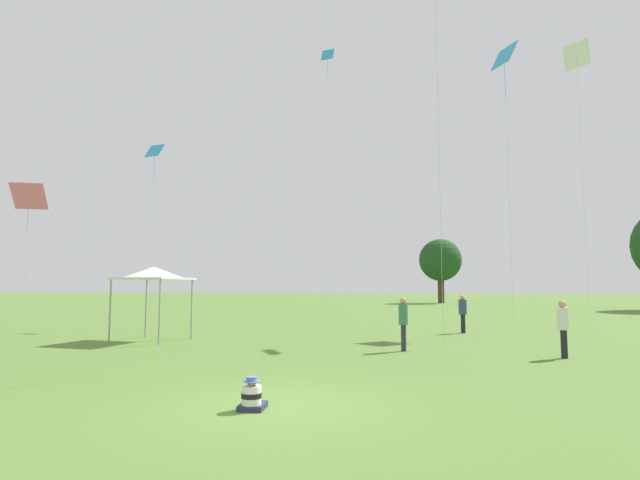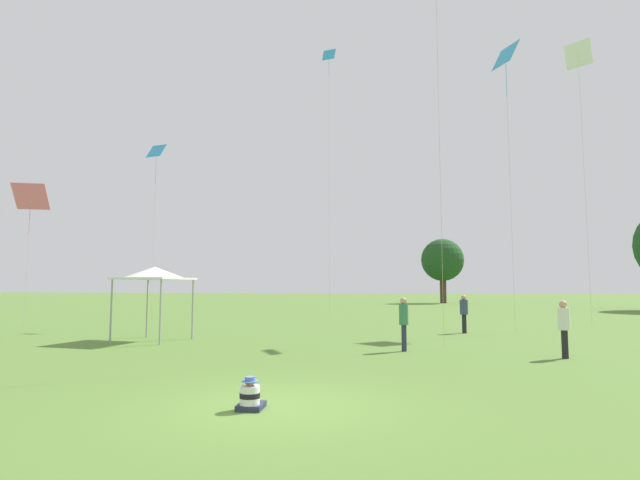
{
  "view_description": "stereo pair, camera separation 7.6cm",
  "coord_description": "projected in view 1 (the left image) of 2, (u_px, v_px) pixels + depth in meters",
  "views": [
    {
      "loc": [
        2.31,
        -9.13,
        2.2
      ],
      "look_at": [
        -0.12,
        5.5,
        3.58
      ],
      "focal_mm": 28.0,
      "sensor_mm": 36.0,
      "label": 1
    },
    {
      "loc": [
        2.38,
        -9.12,
        2.2
      ],
      "look_at": [
        -0.12,
        5.5,
        3.58
      ],
      "focal_mm": 28.0,
      "sensor_mm": 36.0,
      "label": 2
    }
  ],
  "objects": [
    {
      "name": "kite_4",
      "position": [
        577.0,
        61.0,
        27.98
      ],
      "size": [
        1.28,
        1.13,
        15.85
      ],
      "rotation": [
        0.0,
        0.0,
        1.67
      ],
      "color": "white",
      "rests_on": "ground"
    },
    {
      "name": "kite_2",
      "position": [
        155.0,
        155.0,
        34.48
      ],
      "size": [
        1.33,
        0.94,
        12.06
      ],
      "rotation": [
        0.0,
        0.0,
        5.29
      ],
      "color": "#339EDB",
      "rests_on": "ground"
    },
    {
      "name": "kite_3",
      "position": [
        504.0,
        62.0,
        24.67
      ],
      "size": [
        1.22,
        1.47,
        14.17
      ],
      "rotation": [
        0.0,
        0.0,
        4.44
      ],
      "color": "#339EDB",
      "rests_on": "ground"
    },
    {
      "name": "kite_5",
      "position": [
        29.0,
        198.0,
        22.47
      ],
      "size": [
        1.65,
        1.39,
        6.78
      ],
      "rotation": [
        0.0,
        0.0,
        2.72
      ],
      "color": "pink",
      "rests_on": "ground"
    },
    {
      "name": "person_standing_1",
      "position": [
        563.0,
        324.0,
        15.37
      ],
      "size": [
        0.46,
        0.46,
        1.76
      ],
      "rotation": [
        0.0,
        0.0,
        2.75
      ],
      "color": "black",
      "rests_on": "ground"
    },
    {
      "name": "person_standing_2",
      "position": [
        463.0,
        310.0,
        23.58
      ],
      "size": [
        0.51,
        0.51,
        1.79
      ],
      "rotation": [
        0.0,
        0.0,
        0.52
      ],
      "color": "black",
      "rests_on": "ground"
    },
    {
      "name": "person_standing_3",
      "position": [
        403.0,
        318.0,
        17.04
      ],
      "size": [
        0.45,
        0.45,
        1.82
      ],
      "rotation": [
        0.0,
        0.0,
        5.45
      ],
      "color": "#282D42",
      "rests_on": "ground"
    },
    {
      "name": "distant_tree_1",
      "position": [
        440.0,
        260.0,
        65.76
      ],
      "size": [
        5.55,
        5.55,
        8.45
      ],
      "color": "#473323",
      "rests_on": "ground"
    },
    {
      "name": "kite_0",
      "position": [
        328.0,
        70.0,
        33.25
      ],
      "size": [
        0.91,
        0.51,
        18.06
      ],
      "rotation": [
        0.0,
        0.0,
        5.28
      ],
      "color": "#339EDB",
      "rests_on": "ground"
    },
    {
      "name": "ground_plane",
      "position": [
        277.0,
        407.0,
        9.14
      ],
      "size": [
        300.0,
        300.0,
        0.0
      ],
      "primitive_type": "plane",
      "color": "#567A33"
    },
    {
      "name": "canopy_tent",
      "position": [
        153.0,
        274.0,
        20.42
      ],
      "size": [
        2.82,
        2.82,
        3.0
      ],
      "rotation": [
        0.0,
        0.0,
        -0.13
      ],
      "color": "white",
      "rests_on": "ground"
    },
    {
      "name": "seated_toddler",
      "position": [
        252.0,
        397.0,
        8.92
      ],
      "size": [
        0.47,
        0.57,
        0.6
      ],
      "rotation": [
        0.0,
        0.0,
        0.04
      ],
      "color": "#282D47",
      "rests_on": "ground"
    }
  ]
}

